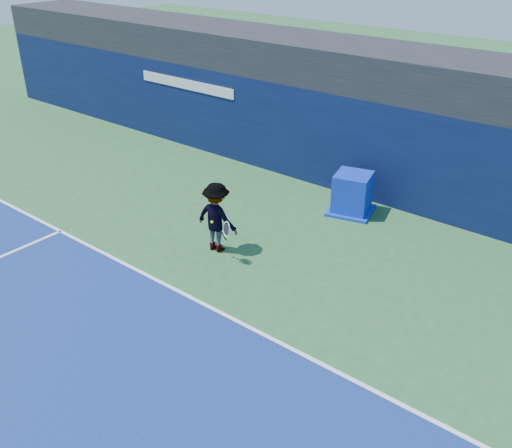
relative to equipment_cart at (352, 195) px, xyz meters
The scene contains 7 objects.
ground 9.05m from the equipment_cart, 93.37° to the right, with size 80.00×80.00×0.00m, color #2B5F32.
baseline 6.07m from the equipment_cart, 95.04° to the right, with size 24.00×0.10×0.01m, color white.
stadium_band 3.98m from the equipment_cart, 102.10° to the left, with size 36.00×3.00×1.20m, color black.
back_wall_assembly 1.84m from the equipment_cart, 109.91° to the left, with size 36.00×1.03×3.00m.
equipment_cart is the anchor object (origin of this frame).
tennis_player 4.34m from the equipment_cart, 111.00° to the right, with size 1.38×0.78×1.84m.
tennis_ball 4.63m from the equipment_cart, 107.34° to the right, with size 0.07×0.07×0.07m.
Camera 1 is at (7.70, -4.27, 7.40)m, focal length 40.00 mm.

